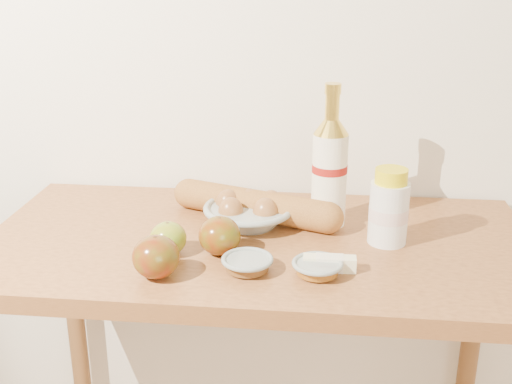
# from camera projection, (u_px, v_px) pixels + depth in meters

# --- Properties ---
(back_wall) EXTENTS (3.50, 0.02, 2.60)m
(back_wall) POSITION_uv_depth(u_px,v_px,m) (272.00, 35.00, 1.58)
(back_wall) COLOR white
(back_wall) RESTS_ON ground
(table) EXTENTS (1.20, 0.60, 0.90)m
(table) POSITION_uv_depth(u_px,v_px,m) (257.00, 288.00, 1.45)
(table) COLOR #AC6C37
(table) RESTS_ON ground
(bourbon_bottle) EXTENTS (0.08, 0.08, 0.33)m
(bourbon_bottle) POSITION_uv_depth(u_px,v_px,m) (330.00, 169.00, 1.44)
(bourbon_bottle) COLOR white
(bourbon_bottle) RESTS_ON table
(cream_bottle) EXTENTS (0.11, 0.11, 0.17)m
(cream_bottle) POSITION_uv_depth(u_px,v_px,m) (389.00, 209.00, 1.36)
(cream_bottle) COLOR white
(cream_bottle) RESTS_ON table
(egg_bowl) EXTENTS (0.22, 0.22, 0.07)m
(egg_bowl) POSITION_uv_depth(u_px,v_px,m) (249.00, 212.00, 1.47)
(egg_bowl) COLOR #94A19D
(egg_bowl) RESTS_ON table
(baguette) EXTENTS (0.43, 0.21, 0.07)m
(baguette) POSITION_uv_depth(u_px,v_px,m) (255.00, 205.00, 1.50)
(baguette) COLOR #B27636
(baguette) RESTS_ON table
(apple_yellowgreen) EXTENTS (0.08, 0.08, 0.07)m
(apple_yellowgreen) POSITION_uv_depth(u_px,v_px,m) (168.00, 238.00, 1.32)
(apple_yellowgreen) COLOR #A68E21
(apple_yellowgreen) RESTS_ON table
(apple_redgreen_front) EXTENTS (0.10, 0.10, 0.08)m
(apple_redgreen_front) POSITION_uv_depth(u_px,v_px,m) (156.00, 257.00, 1.23)
(apple_redgreen_front) COLOR maroon
(apple_redgreen_front) RESTS_ON table
(apple_redgreen_right) EXTENTS (0.12, 0.12, 0.08)m
(apple_redgreen_right) POSITION_uv_depth(u_px,v_px,m) (220.00, 236.00, 1.32)
(apple_redgreen_right) COLOR maroon
(apple_redgreen_right) RESTS_ON table
(sugar_bowl) EXTENTS (0.12, 0.12, 0.03)m
(sugar_bowl) POSITION_uv_depth(u_px,v_px,m) (247.00, 264.00, 1.26)
(sugar_bowl) COLOR gray
(sugar_bowl) RESTS_ON table
(syrup_bowl) EXTENTS (0.13, 0.13, 0.03)m
(syrup_bowl) POSITION_uv_depth(u_px,v_px,m) (317.00, 268.00, 1.24)
(syrup_bowl) COLOR gray
(syrup_bowl) RESTS_ON table
(butter_stick) EXTENTS (0.10, 0.03, 0.03)m
(butter_stick) POSITION_uv_depth(u_px,v_px,m) (330.00, 263.00, 1.26)
(butter_stick) COLOR #F3EFBC
(butter_stick) RESTS_ON table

